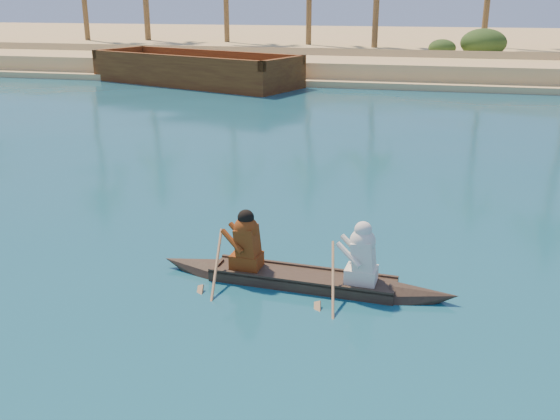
% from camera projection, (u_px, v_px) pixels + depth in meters
% --- Properties ---
extents(sandy_embankment, '(150.00, 51.00, 1.50)m').
position_uv_depth(sandy_embankment, '(500.00, 49.00, 56.41)').
color(sandy_embankment, tan).
rests_on(sandy_embankment, ground).
extents(shrub_cluster, '(100.00, 6.00, 2.40)m').
position_uv_depth(shrub_cluster, '(523.00, 57.00, 42.03)').
color(shrub_cluster, '#263C16').
rests_on(shrub_cluster, ground).
extents(canoe, '(5.63, 1.10, 1.54)m').
position_uv_depth(canoe, '(302.00, 270.00, 11.40)').
color(canoe, '#392B1F').
rests_on(canoe, ground).
extents(barge_left, '(13.81, 8.60, 2.18)m').
position_uv_depth(barge_left, '(195.00, 71.00, 37.79)').
color(barge_left, brown).
rests_on(barge_left, ground).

